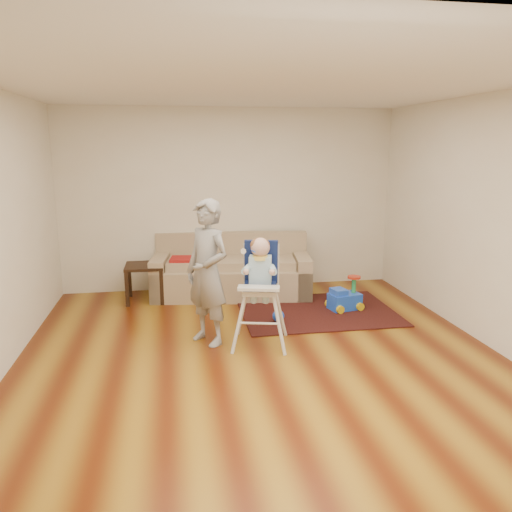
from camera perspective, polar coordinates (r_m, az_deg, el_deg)
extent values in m
plane|color=#511D07|center=(5.25, 0.74, -11.68)|extent=(5.50, 5.50, 0.00)
cube|color=beige|center=(7.55, -2.99, 6.43)|extent=(5.00, 0.04, 2.70)
cube|color=beige|center=(5.84, 25.75, 3.40)|extent=(0.04, 5.50, 2.70)
cube|color=white|center=(4.81, 0.84, 19.08)|extent=(5.00, 5.50, 0.04)
cube|color=maroon|center=(7.13, -7.69, -0.34)|extent=(0.55, 0.39, 0.04)
cube|color=black|center=(6.68, 7.01, -6.28)|extent=(2.00, 1.50, 0.02)
sphere|color=blue|center=(6.21, 2.57, -6.86)|extent=(0.15, 0.15, 0.15)
cylinder|color=blue|center=(5.17, -0.01, 0.52)|extent=(0.04, 0.12, 0.01)
imported|color=gray|center=(5.44, -5.57, -1.91)|extent=(0.66, 0.69, 1.60)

